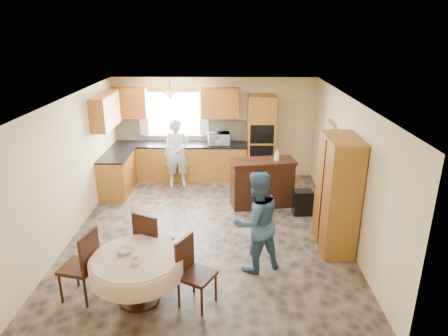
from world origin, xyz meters
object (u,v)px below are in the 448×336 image
(dining_table, at_px, (137,266))
(chair_back, at_px, (151,239))
(sideboard, at_px, (262,184))
(chair_right, at_px, (192,268))
(oven_tower, at_px, (261,139))
(person_dining, at_px, (256,222))
(cupboard, at_px, (337,194))
(chair_left, at_px, (83,262))
(person_sink, at_px, (177,153))

(dining_table, relative_size, chair_back, 1.22)
(sideboard, height_order, chair_right, chair_right)
(chair_back, bearing_deg, oven_tower, -92.35)
(person_dining, bearing_deg, cupboard, -179.51)
(chair_left, distance_m, chair_right, 1.52)
(oven_tower, relative_size, person_sink, 1.30)
(dining_table, distance_m, chair_right, 0.76)
(sideboard, relative_size, person_sink, 0.83)
(chair_left, relative_size, person_sink, 0.64)
(chair_left, relative_size, chair_back, 1.00)
(cupboard, distance_m, chair_back, 3.19)
(chair_right, distance_m, person_dining, 1.28)
(cupboard, xyz_separation_m, chair_back, (-3.05, -0.85, -0.41))
(dining_table, bearing_deg, chair_back, 85.81)
(chair_left, bearing_deg, oven_tower, 162.75)
(chair_right, bearing_deg, chair_back, 72.48)
(chair_back, xyz_separation_m, person_sink, (-0.04, 3.60, 0.24))
(oven_tower, xyz_separation_m, chair_right, (-1.27, -4.78, -0.51))
(person_dining, bearing_deg, chair_left, -9.08)
(sideboard, relative_size, person_dining, 0.82)
(chair_right, bearing_deg, dining_table, 116.99)
(chair_right, bearing_deg, cupboard, -27.82)
(chair_back, distance_m, chair_right, 1.01)
(oven_tower, distance_m, dining_table, 5.20)
(dining_table, relative_size, chair_left, 1.22)
(chair_left, bearing_deg, sideboard, 152.63)
(chair_left, height_order, person_dining, person_dining)
(dining_table, bearing_deg, person_dining, 26.39)
(oven_tower, xyz_separation_m, dining_table, (-2.03, -4.76, -0.49))
(sideboard, bearing_deg, cupboard, -65.56)
(sideboard, bearing_deg, oven_tower, 77.13)
(oven_tower, xyz_separation_m, chair_back, (-1.98, -4.06, -0.48))
(dining_table, relative_size, person_dining, 0.78)
(chair_right, relative_size, person_dining, 0.60)
(sideboard, relative_size, chair_back, 1.29)
(oven_tower, relative_size, dining_table, 1.66)
(dining_table, relative_size, person_sink, 0.78)
(sideboard, bearing_deg, dining_table, -131.59)
(oven_tower, distance_m, chair_right, 4.97)
(chair_back, height_order, person_sink, person_sink)
(oven_tower, relative_size, chair_back, 2.03)
(sideboard, xyz_separation_m, cupboard, (1.14, -1.65, 0.51))
(chair_back, height_order, chair_right, chair_back)
(chair_left, bearing_deg, person_dining, 121.00)
(chair_left, xyz_separation_m, person_dining, (2.44, 0.77, 0.24))
(sideboard, relative_size, dining_table, 1.05)
(chair_back, distance_m, person_dining, 1.65)
(cupboard, distance_m, chair_right, 2.86)
(cupboard, distance_m, person_dining, 1.60)
(oven_tower, bearing_deg, chair_back, -115.97)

